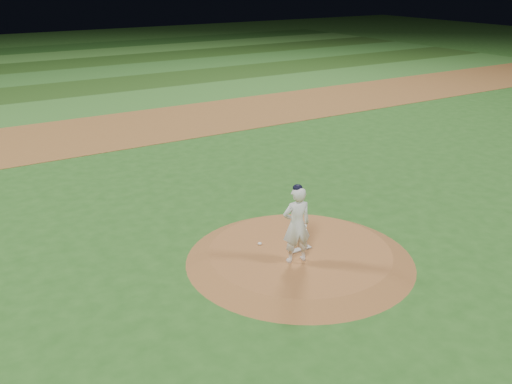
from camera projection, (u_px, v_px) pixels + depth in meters
name	position (u px, v px, depth m)	size (l,w,h in m)	color
ground	(300.00, 260.00, 13.80)	(120.00, 120.00, 0.00)	#265A1D
infield_dirt_band	(111.00, 131.00, 24.87)	(70.00, 6.00, 0.02)	brown
outfield_stripe_0	(76.00, 107.00, 29.23)	(70.00, 5.00, 0.02)	#346F28
outfield_stripe_1	(52.00, 91.00, 33.18)	(70.00, 5.00, 0.02)	#234817
outfield_stripe_2	(33.00, 78.00, 37.14)	(70.00, 5.00, 0.02)	#2F6826
outfield_stripe_3	(18.00, 68.00, 41.09)	(70.00, 5.00, 0.02)	#224716
outfield_stripe_4	(5.00, 59.00, 45.04)	(70.00, 5.00, 0.02)	#3A762B
pitchers_mound	(300.00, 255.00, 13.76)	(5.50, 5.50, 0.25)	#965B2E
pitching_rubber	(300.00, 249.00, 13.74)	(0.60, 0.15, 0.03)	silver
rosin_bag	(260.00, 244.00, 13.99)	(0.10, 0.10, 0.06)	white
pitcher_on_mound	(297.00, 224.00, 12.88)	(0.75, 0.57, 1.89)	white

